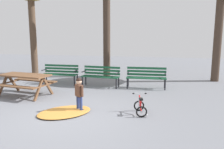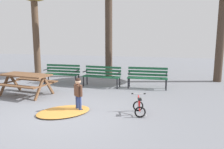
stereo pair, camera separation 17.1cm
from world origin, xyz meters
The scene contains 8 objects.
ground centered at (0.00, 0.00, 0.00)m, with size 36.00×36.00×0.00m, color slate.
picnic_table centered at (-2.21, 1.63, 0.59)m, with size 1.95×1.55×0.79m.
park_bench_far_left centered at (-1.89, 3.78, 0.51)m, with size 1.61×0.49×0.85m.
park_bench_left centered at (0.02, 3.66, 0.51)m, with size 1.63×0.58×0.85m.
park_bench_right centered at (1.91, 3.80, 0.51)m, with size 1.62×0.53×0.85m.
child_standing centered at (0.31, 0.45, 0.56)m, with size 0.31×0.27×0.96m.
kids_bicycle centered at (2.01, 0.62, 0.20)m, with size 0.47×0.61×0.54m.
leaf_pile centered at (-0.04, 0.22, 0.04)m, with size 1.50×1.05×0.07m, color #C68438.
Camera 2 is at (2.74, -5.17, 2.09)m, focal length 35.66 mm.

